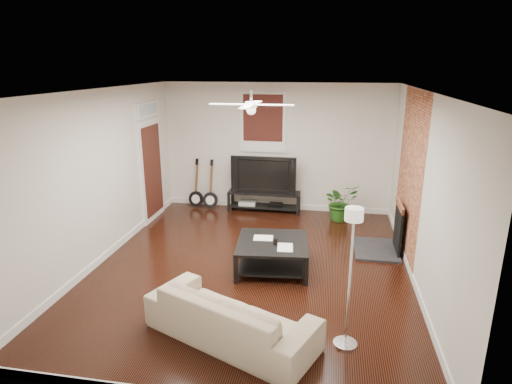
% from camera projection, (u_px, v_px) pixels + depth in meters
% --- Properties ---
extents(room, '(5.01, 6.01, 2.81)m').
position_uv_depth(room, '(251.00, 184.00, 6.58)').
color(room, black).
rests_on(room, ground).
extents(brick_accent, '(0.02, 2.20, 2.80)m').
position_uv_depth(brick_accent, '(410.00, 175.00, 7.11)').
color(brick_accent, brown).
rests_on(brick_accent, floor).
extents(fireplace, '(0.80, 1.10, 0.92)m').
position_uv_depth(fireplace, '(387.00, 227.00, 7.43)').
color(fireplace, black).
rests_on(fireplace, floor).
extents(window_back, '(1.00, 0.06, 1.30)m').
position_uv_depth(window_back, '(263.00, 123.00, 9.28)').
color(window_back, '#36100E').
rests_on(window_back, wall_back).
extents(door_left, '(0.08, 1.00, 2.50)m').
position_uv_depth(door_left, '(151.00, 161.00, 8.83)').
color(door_left, white).
rests_on(door_left, wall_left).
extents(tv_stand, '(1.59, 0.42, 0.45)m').
position_uv_depth(tv_stand, '(264.00, 201.00, 9.58)').
color(tv_stand, black).
rests_on(tv_stand, floor).
extents(tv, '(1.43, 0.19, 0.82)m').
position_uv_depth(tv, '(264.00, 174.00, 9.42)').
color(tv, black).
rests_on(tv, tv_stand).
extents(coffee_table, '(1.21, 1.21, 0.47)m').
position_uv_depth(coffee_table, '(272.00, 255.00, 6.86)').
color(coffee_table, black).
rests_on(coffee_table, floor).
extents(sofa, '(2.25, 1.59, 0.61)m').
position_uv_depth(sofa, '(231.00, 315.00, 5.08)').
color(sofa, '#C7B695').
rests_on(sofa, floor).
extents(floor_lamp, '(0.37, 0.37, 1.71)m').
position_uv_depth(floor_lamp, '(350.00, 279.00, 4.79)').
color(floor_lamp, silver).
rests_on(floor_lamp, floor).
extents(potted_plant, '(0.93, 0.91, 0.79)m').
position_uv_depth(potted_plant, '(341.00, 202.00, 8.95)').
color(potted_plant, '#245919').
rests_on(potted_plant, floor).
extents(guitar_left, '(0.38, 0.30, 1.12)m').
position_uv_depth(guitar_left, '(195.00, 184.00, 9.72)').
color(guitar_left, black).
rests_on(guitar_left, floor).
extents(guitar_right, '(0.36, 0.26, 1.12)m').
position_uv_depth(guitar_right, '(210.00, 185.00, 9.63)').
color(guitar_right, black).
rests_on(guitar_right, floor).
extents(ceiling_fan, '(1.24, 1.24, 0.32)m').
position_uv_depth(ceiling_fan, '(251.00, 105.00, 6.24)').
color(ceiling_fan, white).
rests_on(ceiling_fan, ceiling).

